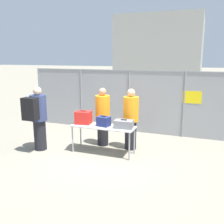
% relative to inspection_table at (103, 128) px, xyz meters
% --- Properties ---
extents(ground_plane, '(120.00, 120.00, 0.00)m').
position_rel_inspection_table_xyz_m(ground_plane, '(0.06, -0.15, -0.71)').
color(ground_plane, gray).
extents(fence_section, '(7.58, 0.07, 2.19)m').
position_rel_inspection_table_xyz_m(fence_section, '(0.07, 2.26, 0.44)').
color(fence_section, gray).
rests_on(fence_section, ground_plane).
extents(inspection_table, '(1.78, 0.61, 0.78)m').
position_rel_inspection_table_xyz_m(inspection_table, '(0.00, 0.00, 0.00)').
color(inspection_table, '#B2B2AD').
rests_on(inspection_table, ground_plane).
extents(suitcase_red, '(0.46, 0.39, 0.38)m').
position_rel_inspection_table_xyz_m(suitcase_red, '(-0.61, 0.03, 0.25)').
color(suitcase_red, red).
rests_on(suitcase_red, inspection_table).
extents(suitcase_navy, '(0.37, 0.31, 0.29)m').
position_rel_inspection_table_xyz_m(suitcase_navy, '(0.02, -0.00, 0.20)').
color(suitcase_navy, navy).
rests_on(suitcase_navy, inspection_table).
extents(suitcase_grey, '(0.52, 0.35, 0.24)m').
position_rel_inspection_table_xyz_m(suitcase_grey, '(0.59, 0.01, 0.18)').
color(suitcase_grey, slate).
rests_on(suitcase_grey, inspection_table).
extents(traveler_hooded, '(0.45, 0.70, 1.83)m').
position_rel_inspection_table_xyz_m(traveler_hooded, '(-1.81, -0.45, 0.30)').
color(traveler_hooded, black).
rests_on(traveler_hooded, ground_plane).
extents(security_worker_near, '(0.43, 0.43, 1.75)m').
position_rel_inspection_table_xyz_m(security_worker_near, '(-0.25, 0.59, 0.19)').
color(security_worker_near, black).
rests_on(security_worker_near, ground_plane).
extents(security_worker_far, '(0.44, 0.44, 1.77)m').
position_rel_inspection_table_xyz_m(security_worker_far, '(0.62, 0.57, 0.20)').
color(security_worker_far, black).
rests_on(security_worker_far, ground_plane).
extents(utility_trailer, '(3.68, 2.21, 0.70)m').
position_rel_inspection_table_xyz_m(utility_trailer, '(1.20, 3.52, -0.29)').
color(utility_trailer, '#4C6B47').
rests_on(utility_trailer, ground_plane).
extents(distant_hangar, '(11.01, 12.38, 7.92)m').
position_rel_inspection_table_xyz_m(distant_hangar, '(-3.61, 31.62, 3.25)').
color(distant_hangar, '#999993').
rests_on(distant_hangar, ground_plane).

